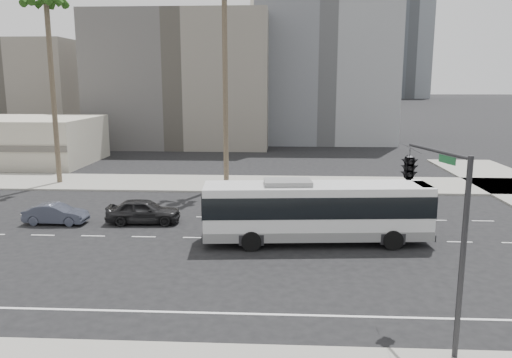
# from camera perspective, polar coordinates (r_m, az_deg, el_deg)

# --- Properties ---
(ground) EXTENTS (700.00, 700.00, 0.00)m
(ground) POSITION_cam_1_polar(r_m,az_deg,el_deg) (28.95, -1.06, -6.80)
(ground) COLOR black
(ground) RESTS_ON ground
(sidewalk_north) EXTENTS (120.00, 7.00, 0.15)m
(sidewalk_north) POSITION_cam_1_polar(r_m,az_deg,el_deg) (43.93, 0.38, -0.53)
(sidewalk_north) COLOR gray
(sidewalk_north) RESTS_ON ground
(midrise_beige_west) EXTENTS (24.00, 18.00, 18.00)m
(midrise_beige_west) POSITION_cam_1_polar(r_m,az_deg,el_deg) (73.84, -8.03, 11.00)
(midrise_beige_west) COLOR #5F5B57
(midrise_beige_west) RESTS_ON ground
(midrise_gray_center) EXTENTS (20.00, 20.00, 26.00)m
(midrise_gray_center) POSITION_cam_1_polar(r_m,az_deg,el_deg) (79.83, 7.57, 13.87)
(midrise_gray_center) COLOR slate
(midrise_gray_center) RESTS_ON ground
(midrise_beige_far) EXTENTS (18.00, 16.00, 15.00)m
(midrise_beige_far) POSITION_cam_1_polar(r_m,az_deg,el_deg) (87.22, -24.59, 9.12)
(midrise_beige_far) COLOR #5F5B57
(midrise_beige_far) RESTS_ON ground
(civic_tower) EXTENTS (42.00, 42.00, 129.00)m
(civic_tower) POSITION_cam_1_polar(r_m,az_deg,el_deg) (279.14, 2.30, 17.14)
(civic_tower) COLOR beige
(civic_tower) RESTS_ON ground
(highrise_right) EXTENTS (26.00, 26.00, 70.00)m
(highrise_right) POSITION_cam_1_polar(r_m,az_deg,el_deg) (262.37, 13.00, 16.43)
(highrise_right) COLOR #585E65
(highrise_right) RESTS_ON ground
(highrise_far) EXTENTS (22.00, 22.00, 60.00)m
(highrise_far) POSITION_cam_1_polar(r_m,az_deg,el_deg) (296.19, 16.86, 14.62)
(highrise_far) COLOR #585E65
(highrise_far) RESTS_ON ground
(city_bus) EXTENTS (12.63, 3.77, 3.58)m
(city_bus) POSITION_cam_1_polar(r_m,az_deg,el_deg) (27.98, 6.88, -3.51)
(city_bus) COLOR silver
(city_bus) RESTS_ON ground
(car_a) EXTENTS (2.10, 4.72, 1.58)m
(car_a) POSITION_cam_1_polar(r_m,az_deg,el_deg) (32.66, -12.68, -3.57)
(car_a) COLOR black
(car_a) RESTS_ON ground
(car_b) EXTENTS (1.44, 3.95, 1.29)m
(car_b) POSITION_cam_1_polar(r_m,az_deg,el_deg) (34.18, -21.81, -3.70)
(car_b) COLOR #393D4B
(car_b) RESTS_ON ground
(traffic_signal) EXTENTS (3.11, 4.25, 6.68)m
(traffic_signal) POSITION_cam_1_polar(r_m,az_deg,el_deg) (19.03, 17.57, 0.58)
(traffic_signal) COLOR #262628
(traffic_signal) RESTS_ON ground
(palm_mid) EXTENTS (5.52, 5.52, 17.04)m
(palm_mid) POSITION_cam_1_polar(r_m,az_deg,el_deg) (47.19, -22.77, 18.07)
(palm_mid) COLOR brown
(palm_mid) RESTS_ON ground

